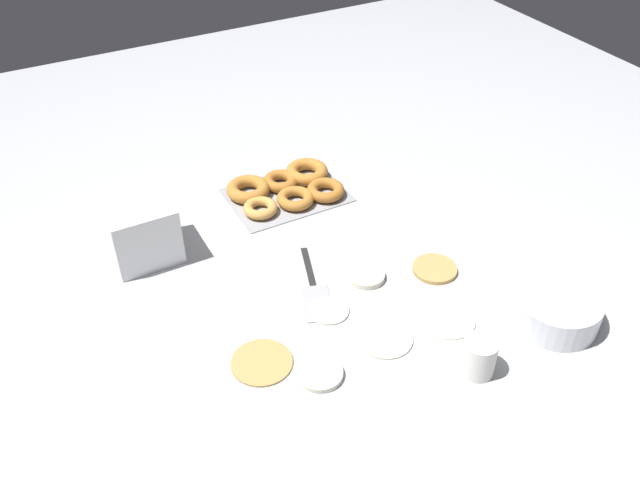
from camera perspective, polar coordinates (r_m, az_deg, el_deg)
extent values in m
plane|color=#B2B5BA|center=(1.46, 1.03, -4.28)|extent=(3.00, 3.00, 0.00)
cylinder|color=silver|center=(1.29, -0.01, -11.18)|extent=(0.09, 0.09, 0.01)
cylinder|color=beige|center=(1.41, 0.77, -5.91)|extent=(0.08, 0.08, 0.01)
cylinder|color=beige|center=(1.36, 5.54, -8.22)|extent=(0.11, 0.11, 0.01)
cylinder|color=silver|center=(1.41, 10.71, -6.57)|extent=(0.11, 0.11, 0.01)
cylinder|color=silver|center=(1.49, 3.83, -2.95)|extent=(0.08, 0.08, 0.01)
cylinder|color=tan|center=(1.53, 9.63, -2.42)|extent=(0.10, 0.10, 0.01)
cylinder|color=tan|center=(1.32, -4.93, -10.17)|extent=(0.12, 0.12, 0.01)
cube|color=#93969B|center=(1.74, -2.81, 3.84)|extent=(0.29, 0.21, 0.01)
torus|color=#B7752D|center=(1.80, -1.11, 5.76)|extent=(0.11, 0.11, 0.03)
torus|color=#AD6B28|center=(1.77, -3.34, 4.98)|extent=(0.09, 0.09, 0.03)
torus|color=#B7752D|center=(1.74, -6.08, 4.28)|extent=(0.11, 0.11, 0.03)
torus|color=#AD6B28|center=(1.73, 0.47, 4.22)|extent=(0.10, 0.10, 0.03)
torus|color=#B7752D|center=(1.70, -2.10, 3.52)|extent=(0.09, 0.09, 0.03)
torus|color=#D19347|center=(1.67, -5.04, 2.70)|extent=(0.08, 0.08, 0.02)
cylinder|color=white|center=(1.45, 19.31, -5.57)|extent=(0.17, 0.17, 0.07)
cube|color=white|center=(1.59, -14.51, -0.82)|extent=(0.15, 0.14, 0.03)
cube|color=white|center=(1.58, -14.66, -0.04)|extent=(0.15, 0.14, 0.03)
cube|color=white|center=(1.56, -14.82, 0.77)|extent=(0.15, 0.14, 0.03)
cube|color=white|center=(1.54, -14.99, 1.59)|extent=(0.15, 0.14, 0.03)
cube|color=white|center=(1.53, -15.16, 2.43)|extent=(0.15, 0.14, 0.03)
cylinder|color=white|center=(1.31, 13.23, -9.56)|extent=(0.06, 0.06, 0.08)
cube|color=black|center=(1.52, -0.99, -2.22)|extent=(0.05, 0.13, 0.01)
cube|color=#A8A8AD|center=(1.43, -0.21, -5.31)|extent=(0.09, 0.12, 0.01)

